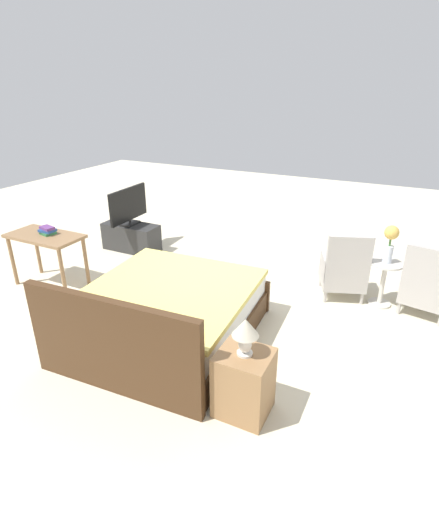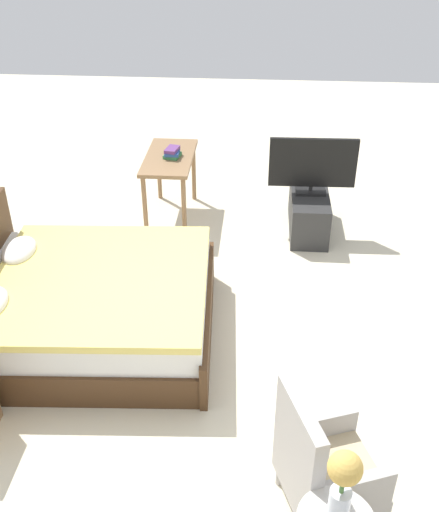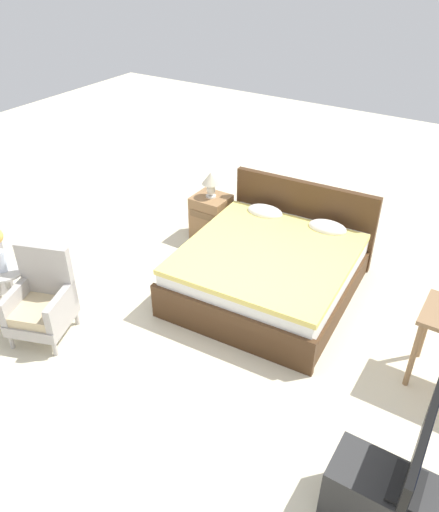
% 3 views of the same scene
% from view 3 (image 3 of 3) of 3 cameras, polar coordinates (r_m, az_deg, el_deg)
% --- Properties ---
extents(ground_plane, '(16.00, 16.00, 0.00)m').
position_cam_3_polar(ground_plane, '(5.07, -0.76, -9.06)').
color(ground_plane, beige).
extents(bed, '(1.87, 2.07, 0.96)m').
position_cam_3_polar(bed, '(5.52, 5.93, -1.30)').
color(bed, '#472D19').
rests_on(bed, ground_plane).
extents(armchair_by_window_right, '(0.69, 0.69, 0.92)m').
position_cam_3_polar(armchair_by_window_right, '(5.17, -19.60, -5.02)').
color(armchair_by_window_right, '#ADA8A3').
rests_on(armchair_by_window_right, ground_plane).
extents(side_table, '(0.40, 0.40, 0.59)m').
position_cam_3_polar(side_table, '(5.51, -22.95, -3.36)').
color(side_table, beige).
rests_on(side_table, ground_plane).
extents(nightstand, '(0.44, 0.41, 0.59)m').
position_cam_3_polar(nightstand, '(6.47, -0.96, 4.45)').
color(nightstand, '#997047').
rests_on(nightstand, ground_plane).
extents(table_lamp, '(0.22, 0.22, 0.33)m').
position_cam_3_polar(table_lamp, '(6.24, -1.00, 8.56)').
color(table_lamp, silver).
rests_on(table_lamp, nightstand).
extents(tv_stand, '(0.96, 0.40, 0.46)m').
position_cam_3_polar(tv_stand, '(3.86, 19.84, -25.43)').
color(tv_stand, '#2D2D2D').
rests_on(tv_stand, ground_plane).
extents(tv_flatscreen, '(0.21, 0.92, 0.61)m').
position_cam_3_polar(tv_flatscreen, '(3.43, 21.70, -20.52)').
color(tv_flatscreen, black).
rests_on(tv_flatscreen, tv_stand).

